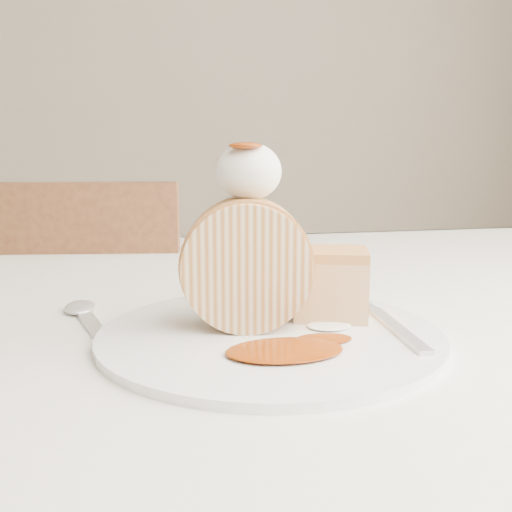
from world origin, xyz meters
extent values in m
cube|color=silver|center=(0.00, 3.00, 1.40)|extent=(5.00, 0.10, 2.80)
cube|color=silver|center=(0.00, 0.20, 0.73)|extent=(1.40, 0.90, 0.04)
cube|color=silver|center=(0.00, 0.65, 0.61)|extent=(1.40, 0.01, 0.28)
cube|color=brown|center=(-0.27, 0.70, 0.42)|extent=(0.47, 0.47, 0.04)
cube|color=brown|center=(-0.30, 0.52, 0.65)|extent=(0.41, 0.10, 0.43)
cylinder|color=brown|center=(-0.07, 0.85, 0.20)|extent=(0.03, 0.03, 0.40)
cylinder|color=brown|center=(-0.42, 0.90, 0.20)|extent=(0.03, 0.03, 0.40)
cylinder|color=white|center=(-0.06, 0.03, 0.75)|extent=(0.37, 0.37, 0.01)
cylinder|color=beige|center=(-0.08, 0.04, 0.81)|extent=(0.12, 0.08, 0.11)
cube|color=tan|center=(0.00, 0.06, 0.78)|extent=(0.08, 0.08, 0.05)
ellipsoid|color=silver|center=(-0.07, 0.06, 0.89)|extent=(0.06, 0.06, 0.05)
ellipsoid|color=#7D2B05|center=(-0.08, 0.04, 0.92)|extent=(0.03, 0.02, 0.01)
cube|color=silver|center=(0.05, 0.00, 0.76)|extent=(0.04, 0.17, 0.00)
cube|color=silver|center=(-0.20, 0.06, 0.75)|extent=(0.07, 0.18, 0.00)
camera|label=1|loc=(-0.17, -0.42, 0.90)|focal=40.00mm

